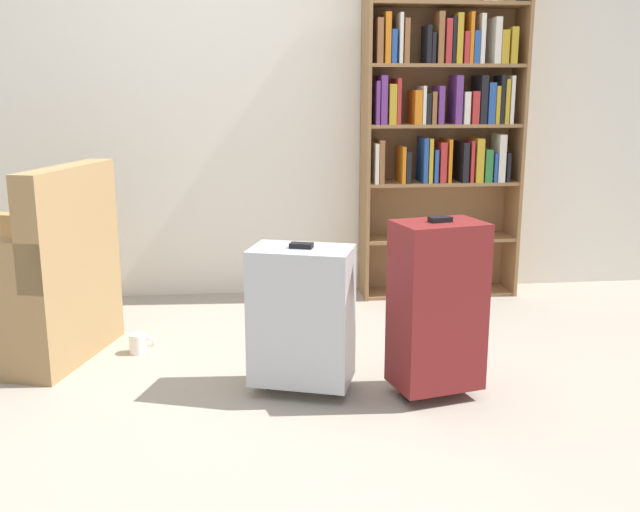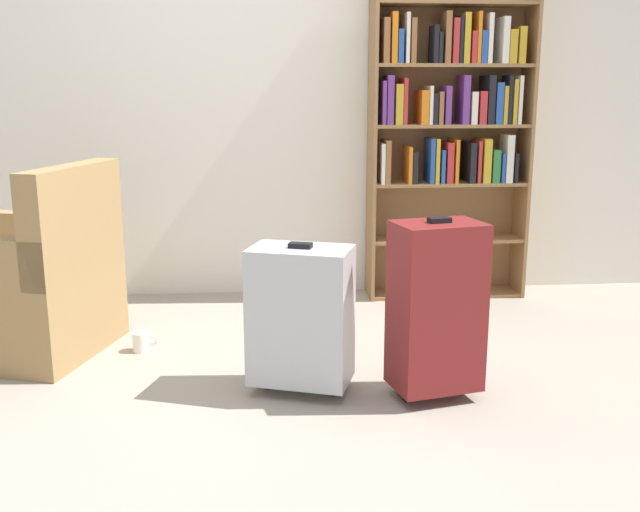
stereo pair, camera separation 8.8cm
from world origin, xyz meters
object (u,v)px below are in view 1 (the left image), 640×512
at_px(mug, 138,344).
at_px(suitcase_silver, 302,315).
at_px(bookshelf, 443,97).
at_px(armchair, 26,290).
at_px(suitcase_dark_red, 437,305).

distance_m(mug, suitcase_silver, 0.95).
relative_size(bookshelf, suitcase_silver, 3.20).
bearing_deg(mug, suitcase_silver, -35.88).
distance_m(armchair, suitcase_dark_red, 1.91).
bearing_deg(bookshelf, suitcase_silver, -124.48).
height_order(bookshelf, suitcase_dark_red, bookshelf).
relative_size(suitcase_silver, suitcase_dark_red, 0.85).
xyz_separation_m(bookshelf, suitcase_dark_red, (-0.42, -1.51, -0.80)).
distance_m(bookshelf, suitcase_silver, 1.90).
xyz_separation_m(mug, suitcase_dark_red, (1.27, -0.64, 0.34)).
bearing_deg(bookshelf, suitcase_dark_red, -105.72).
height_order(armchair, suitcase_silver, armchair).
distance_m(bookshelf, mug, 2.22).
xyz_separation_m(armchair, suitcase_dark_red, (1.78, -0.69, 0.07)).
height_order(bookshelf, suitcase_silver, bookshelf).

